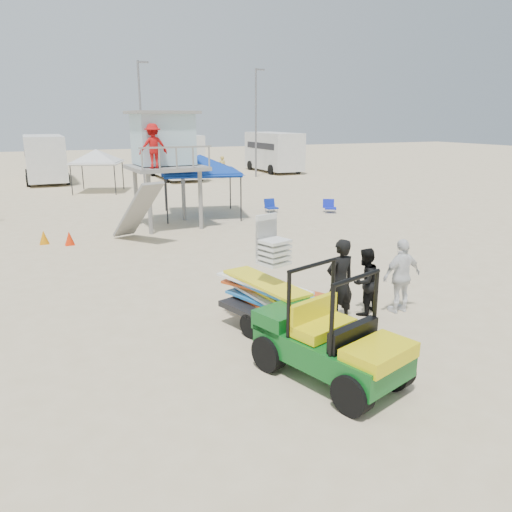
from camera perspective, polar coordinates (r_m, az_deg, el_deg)
name	(u,v)px	position (r m, az deg, el deg)	size (l,w,h in m)	color
ground	(298,367)	(9.39, 4.87, -12.52)	(140.00, 140.00, 0.00)	beige
utility_cart	(331,331)	(8.65, 8.58, -8.49)	(2.00, 2.85, 1.96)	#0D5519
surf_trailer	(271,290)	(10.54, 1.74, -3.91)	(1.89, 2.65, 2.21)	black
man_left	(340,282)	(11.00, 9.56, -2.95)	(0.70, 0.46, 1.93)	black
man_mid	(365,281)	(11.73, 12.31, -2.86)	(0.76, 0.59, 1.57)	black
man_right	(402,276)	(12.03, 16.31, -2.21)	(1.03, 0.43, 1.76)	white
lifeguard_tower	(162,144)	(21.02, -10.66, 12.52)	(3.00, 3.00, 4.59)	gray
canopy_blue	(200,158)	(23.22, -6.42, 11.10)	(4.04, 4.04, 3.22)	black
canopy_white_c	(96,152)	(32.35, -17.82, 11.30)	(3.46, 3.46, 3.01)	black
cone_near	(69,238)	(19.12, -20.55, 1.93)	(0.34, 0.34, 0.50)	red
cone_far	(44,237)	(19.62, -23.09, 1.99)	(0.34, 0.34, 0.50)	orange
beach_chair_b	(271,206)	(24.33, 1.67, 5.78)	(0.55, 0.59, 0.64)	#0E2598
beach_chair_c	(329,206)	(24.48, 8.39, 5.68)	(0.72, 0.81, 0.64)	#101EB6
rv_mid_left	(45,157)	(38.81, -23.01, 10.41)	(2.65, 6.50, 3.25)	silver
rv_mid_right	(175,154)	(38.64, -9.26, 11.40)	(2.64, 7.00, 3.25)	silver
rv_far_right	(274,150)	(43.24, 2.02, 11.99)	(2.64, 6.60, 3.25)	silver
light_pole_left	(141,125)	(34.95, -12.97, 14.42)	(0.14, 0.14, 8.00)	slate
light_pole_right	(256,124)	(39.18, -0.02, 14.87)	(0.14, 0.14, 8.00)	slate
distant_beachgoers	(54,192)	(26.60, -22.07, 6.75)	(16.55, 13.00, 1.81)	gold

